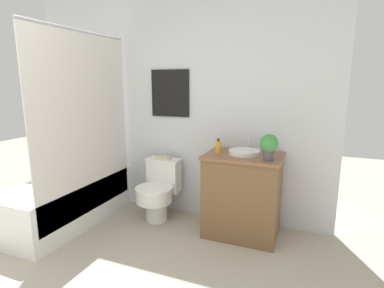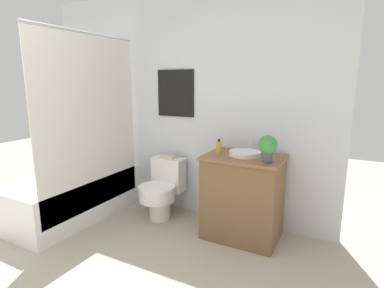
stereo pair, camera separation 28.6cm
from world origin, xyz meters
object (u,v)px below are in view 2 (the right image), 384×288
sink (245,153)px  potted_plant (268,147)px  toilet (162,188)px  book_on_tank (168,157)px  soap_bottle (219,147)px

sink → potted_plant: bearing=-32.4°
sink → potted_plant: 0.32m
toilet → book_on_tank: bearing=90.0°
book_on_tank → toilet: bearing=-90.0°
soap_bottle → toilet: bearing=176.9°
toilet → soap_bottle: size_ratio=4.51×
toilet → potted_plant: potted_plant is taller
potted_plant → book_on_tank: bearing=166.8°
sink → book_on_tank: size_ratio=1.96×
potted_plant → toilet: bearing=173.2°
soap_bottle → potted_plant: size_ratio=0.62×
toilet → book_on_tank: (0.00, 0.14, 0.33)m
soap_bottle → book_on_tank: bearing=165.9°
sink → book_on_tank: (-0.94, 0.12, -0.17)m
toilet → sink: sink is taller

